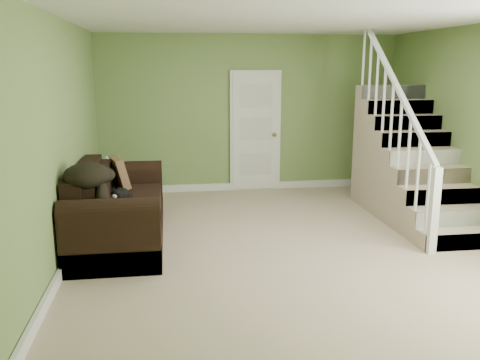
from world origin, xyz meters
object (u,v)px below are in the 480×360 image
object	(u,v)px
cat	(121,195)
banana	(129,210)
side_table	(108,190)
sofa	(116,212)

from	to	relation	value
cat	banana	distance (m)	0.45
side_table	cat	size ratio (longest dim) A/B	1.64
cat	side_table	bearing A→B (deg)	117.36
banana	side_table	bearing A→B (deg)	56.83
sofa	side_table	size ratio (longest dim) A/B	3.00
cat	banana	xyz separation A→B (m)	(0.12, -0.43, -0.06)
side_table	banana	bearing A→B (deg)	-77.11
sofa	cat	bearing A→B (deg)	-46.60
side_table	banana	world-z (taller)	side_table
cat	sofa	bearing A→B (deg)	148.53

